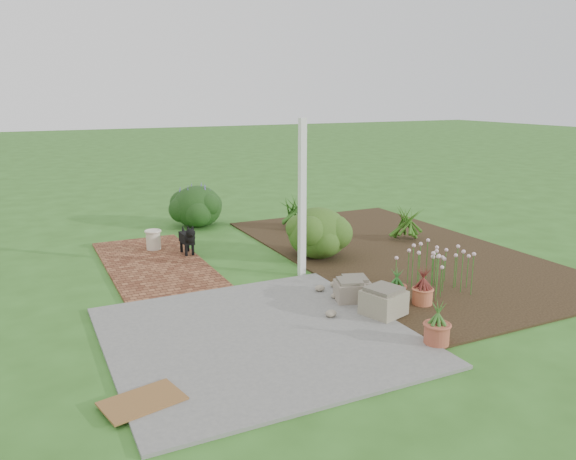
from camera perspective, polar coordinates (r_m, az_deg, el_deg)
name	(u,v)px	position (r m, az deg, el deg)	size (l,w,h in m)	color
ground	(288,280)	(8.86, -0.03, -5.09)	(80.00, 80.00, 0.00)	#2F5E1D
concrete_patio	(258,335)	(6.89, -3.09, -10.64)	(3.50, 3.50, 0.04)	slate
brick_path	(154,263)	(9.92, -13.42, -3.29)	(1.60, 3.50, 0.04)	#592E1C
garden_bed	(398,252)	(10.53, 11.10, -2.20)	(4.00, 7.00, 0.03)	black
veranda_post	(302,199)	(8.76, 1.45, 3.14)	(0.10, 0.10, 2.50)	white
stone_trough_near	(384,302)	(7.50, 9.68, -7.27)	(0.48, 0.48, 0.32)	#706855
stone_trough_mid	(355,288)	(8.05, 6.79, -5.90)	(0.39, 0.39, 0.26)	slate
stone_trough_far	(350,291)	(7.93, 6.27, -6.20)	(0.39, 0.39, 0.26)	#7A715C
coir_doormat	(142,401)	(5.68, -14.58, -16.45)	(0.73, 0.47, 0.02)	brown
black_dog	(187,238)	(10.17, -10.18, -0.76)	(0.19, 0.60, 0.52)	black
cream_ceramic_urn	(153,240)	(10.68, -13.52, -0.99)	(0.26, 0.26, 0.35)	beige
evergreen_shrub	(318,232)	(9.91, 3.07, -0.15)	(1.07, 1.07, 0.91)	#1A3F0E
agapanthus_clump_back	(407,220)	(11.29, 11.97, 1.03)	(0.90, 0.90, 0.81)	#183B0D
agapanthus_clump_front	(295,209)	(12.02, 0.70, 2.20)	(0.95, 0.95, 0.85)	#154311
pink_flower_patch	(436,267)	(8.59, 14.80, -3.65)	(1.04, 1.04, 0.67)	#113D0F
terracotta_pot_bronze	(422,296)	(8.00, 13.50, -6.55)	(0.28, 0.28, 0.22)	#B8603E
terracotta_pot_small_left	(396,293)	(8.04, 10.93, -6.31)	(0.26, 0.26, 0.22)	#A54937
terracotta_pot_small_right	(437,334)	(6.82, 14.87, -10.16)	(0.29, 0.29, 0.25)	#9D4C35
purple_flowering_bush	(197,205)	(12.47, -9.22, 2.48)	(1.08, 1.08, 0.92)	black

